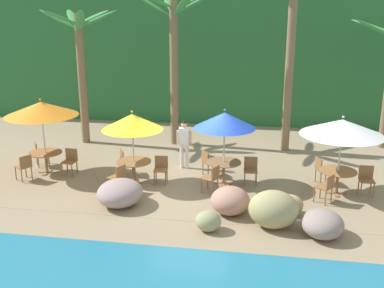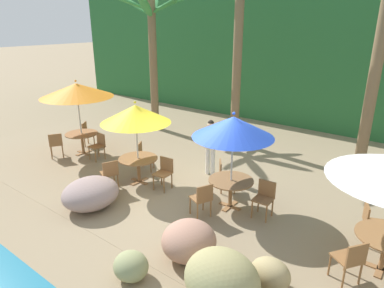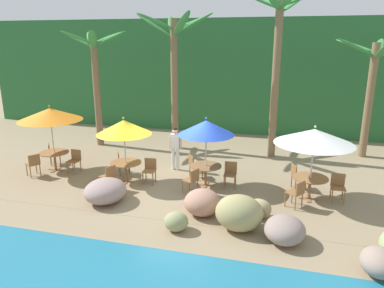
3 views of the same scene
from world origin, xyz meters
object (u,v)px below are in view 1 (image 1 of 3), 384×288
(umbrella_white, at_px, (342,127))
(dining_table_orange, at_px, (46,156))
(chair_white_inland, at_px, (321,169))
(waiter_in_white, at_px, (184,141))
(chair_blue_inland, at_px, (208,161))
(chair_white_seaward, at_px, (366,178))
(chair_yellow_seaward, at_px, (161,167))
(chair_yellow_left, at_px, (118,176))
(chair_orange_left, at_px, (24,166))
(palm_tree_second, at_px, (174,42))
(umbrella_orange, at_px, (41,109))
(umbrella_yellow, at_px, (132,122))
(dining_table_blue, at_px, (224,166))
(umbrella_blue, at_px, (225,120))
(chair_blue_left, at_px, (212,177))
(chair_white_left, at_px, (326,186))
(palm_tree_nearest, at_px, (80,53))
(chair_blue_seaward, at_px, (251,169))
(palm_tree_third, at_px, (292,34))
(chair_orange_inland, at_px, (39,152))
(chair_orange_seaward, at_px, (70,160))
(chair_yellow_inland, at_px, (125,160))
(dining_table_white, at_px, (338,175))
(dining_table_yellow, at_px, (134,165))

(umbrella_white, bearing_deg, dining_table_orange, 178.33)
(chair_white_inland, distance_m, waiter_in_white, 4.63)
(chair_blue_inland, xyz_separation_m, chair_white_seaward, (4.87, -0.77, 0.00))
(chair_yellow_seaward, relative_size, chair_yellow_left, 1.00)
(chair_orange_left, height_order, palm_tree_second, palm_tree_second)
(chair_white_seaward, bearing_deg, umbrella_orange, 179.09)
(umbrella_yellow, height_order, dining_table_blue, umbrella_yellow)
(umbrella_orange, bearing_deg, umbrella_blue, -0.15)
(dining_table_blue, relative_size, chair_blue_left, 1.26)
(waiter_in_white, bearing_deg, chair_yellow_left, -122.36)
(dining_table_orange, height_order, chair_blue_left, chair_blue_left)
(umbrella_orange, distance_m, chair_yellow_seaward, 4.38)
(chair_blue_inland, bearing_deg, chair_orange_left, -166.50)
(chair_white_left, bearing_deg, palm_tree_nearest, 152.33)
(chair_blue_seaward, xyz_separation_m, palm_tree_nearest, (-6.95, 3.65, 3.13))
(umbrella_orange, bearing_deg, chair_white_seaward, -0.91)
(palm_tree_third, bearing_deg, chair_white_left, -78.75)
(chair_orange_inland, bearing_deg, umbrella_yellow, -15.66)
(chair_yellow_left, bearing_deg, chair_blue_left, 7.88)
(chair_blue_inland, bearing_deg, umbrella_yellow, -155.63)
(chair_orange_seaward, relative_size, chair_orange_left, 1.00)
(umbrella_orange, height_order, chair_orange_inland, umbrella_orange)
(umbrella_orange, xyz_separation_m, dining_table_blue, (6.00, -0.02, -1.61))
(dining_table_orange, xyz_separation_m, chair_yellow_left, (2.93, -1.22, -0.10))
(chair_orange_left, distance_m, chair_white_seaward, 10.66)
(chair_white_seaward, relative_size, chair_white_inland, 1.00)
(chair_orange_seaward, distance_m, umbrella_blue, 5.38)
(umbrella_orange, relative_size, chair_yellow_inland, 2.95)
(chair_blue_left, xyz_separation_m, palm_tree_third, (2.31, 4.81, 3.93))
(chair_yellow_left, bearing_deg, chair_orange_left, 172.35)
(dining_table_blue, bearing_deg, chair_white_inland, 9.30)
(chair_white_left, bearing_deg, dining_table_white, 61.88)
(chair_white_seaward, bearing_deg, umbrella_yellow, -178.08)
(dining_table_yellow, bearing_deg, chair_white_seaward, 1.92)
(chair_blue_seaward, height_order, waiter_in_white, waiter_in_white)
(umbrella_white, relative_size, chair_white_seaward, 2.79)
(dining_table_yellow, relative_size, chair_blue_seaward, 1.26)
(chair_yellow_inland, bearing_deg, umbrella_white, -4.79)
(dining_table_yellow, distance_m, dining_table_blue, 2.84)
(palm_tree_nearest, bearing_deg, chair_blue_left, -38.18)
(umbrella_orange, height_order, umbrella_blue, umbrella_orange)
(dining_table_blue, xyz_separation_m, palm_tree_nearest, (-6.11, 3.78, 3.03))
(umbrella_yellow, height_order, dining_table_yellow, umbrella_yellow)
(chair_orange_inland, xyz_separation_m, palm_tree_nearest, (0.45, 3.12, 3.13))
(chair_yellow_seaward, relative_size, chair_blue_left, 1.00)
(chair_blue_seaward, bearing_deg, dining_table_white, -8.62)
(umbrella_yellow, relative_size, palm_tree_second, 0.39)
(chair_white_left, xyz_separation_m, palm_tree_nearest, (-9.14, 4.79, 3.13))
(chair_orange_left, xyz_separation_m, palm_tree_second, (3.96, 4.95, 3.60))
(dining_table_orange, height_order, umbrella_white, umbrella_white)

